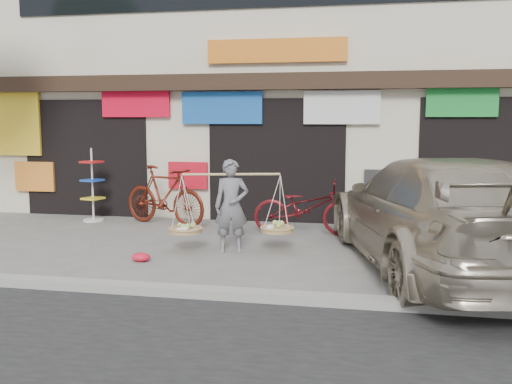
% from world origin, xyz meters
% --- Properties ---
extents(ground, '(70.00, 70.00, 0.00)m').
position_xyz_m(ground, '(0.00, 0.00, 0.00)').
color(ground, slate).
rests_on(ground, ground).
extents(kerb, '(70.00, 0.25, 0.12)m').
position_xyz_m(kerb, '(0.00, -2.00, 0.06)').
color(kerb, gray).
rests_on(kerb, ground).
extents(shophouse_block, '(14.00, 6.32, 7.00)m').
position_xyz_m(shophouse_block, '(-0.00, 6.42, 3.45)').
color(shophouse_block, beige).
rests_on(shophouse_block, ground).
extents(street_vendor, '(2.08, 0.93, 1.59)m').
position_xyz_m(street_vendor, '(-0.30, 0.49, 0.73)').
color(street_vendor, slate).
rests_on(street_vendor, ground).
extents(bike_1, '(2.19, 1.31, 1.27)m').
position_xyz_m(bike_1, '(-2.28, 2.63, 0.64)').
color(bike_1, '#54190E').
rests_on(bike_1, ground).
extents(bike_2, '(2.08, 0.82, 1.07)m').
position_xyz_m(bike_2, '(0.79, 2.20, 0.54)').
color(bike_2, '#540E12').
rests_on(bike_2, ground).
extents(suv, '(3.70, 6.31, 1.72)m').
position_xyz_m(suv, '(3.03, -0.01, 0.86)').
color(suv, '#A99F88').
rests_on(suv, ground).
extents(display_rack, '(0.47, 0.47, 1.63)m').
position_xyz_m(display_rack, '(-4.01, 2.80, 0.65)').
color(display_rack, silver).
rests_on(display_rack, ground).
extents(red_bag, '(0.31, 0.25, 0.14)m').
position_xyz_m(red_bag, '(-1.57, -0.43, 0.07)').
color(red_bag, red).
rests_on(red_bag, ground).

